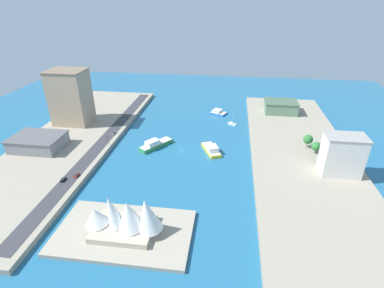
# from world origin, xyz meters

# --- Properties ---
(ground_plane) EXTENTS (440.00, 440.00, 0.00)m
(ground_plane) POSITION_xyz_m (0.00, 0.00, 0.00)
(ground_plane) COLOR #23668E
(quay_west) EXTENTS (70.00, 240.00, 3.25)m
(quay_west) POSITION_xyz_m (-86.52, 0.00, 1.62)
(quay_west) COLOR #9E937F
(quay_west) RESTS_ON ground_plane
(quay_east) EXTENTS (70.00, 240.00, 3.25)m
(quay_east) POSITION_xyz_m (86.52, 0.00, 1.62)
(quay_east) COLOR #9E937F
(quay_east) RESTS_ON ground_plane
(peninsula_point) EXTENTS (65.50, 38.58, 2.00)m
(peninsula_point) POSITION_xyz_m (12.86, 90.20, 1.00)
(peninsula_point) COLOR #A89E89
(peninsula_point) RESTS_ON ground_plane
(road_strip) EXTENTS (9.57, 228.00, 0.15)m
(road_strip) POSITION_xyz_m (59.89, 0.00, 3.32)
(road_strip) COLOR #38383D
(road_strip) RESTS_ON quay_east
(catamaran_blue) EXTENTS (17.01, 14.60, 4.01)m
(catamaran_blue) POSITION_xyz_m (-23.27, -75.87, 1.57)
(catamaran_blue) COLOR blue
(catamaran_blue) RESTS_ON ground_plane
(ferry_green_doubledeck) EXTENTS (22.73, 26.90, 6.39)m
(ferry_green_doubledeck) POSITION_xyz_m (19.65, -0.69, 2.30)
(ferry_green_doubledeck) COLOR #2D8C4C
(ferry_green_doubledeck) RESTS_ON ground_plane
(sailboat_small_white) EXTENTS (8.39, 5.60, 10.89)m
(sailboat_small_white) POSITION_xyz_m (-37.21, -51.01, 0.94)
(sailboat_small_white) COLOR white
(sailboat_small_white) RESTS_ON ground_plane
(ferry_yellow_fast) EXTENTS (16.44, 24.34, 5.90)m
(ferry_yellow_fast) POSITION_xyz_m (-22.81, 1.50, 2.12)
(ferry_yellow_fast) COLOR yellow
(ferry_yellow_fast) RESTS_ON ground_plane
(warehouse_low_gray) EXTENTS (35.69, 26.85, 9.56)m
(warehouse_low_gray) POSITION_xyz_m (101.56, 18.14, 8.06)
(warehouse_low_gray) COLOR gray
(warehouse_low_gray) RESTS_ON quay_east
(hotel_broad_white) EXTENTS (23.88, 15.62, 25.66)m
(hotel_broad_white) POSITION_xyz_m (-104.03, 24.35, 16.11)
(hotel_broad_white) COLOR silver
(hotel_broad_white) RESTS_ON quay_west
(apartment_midrise_tan) EXTENTS (30.17, 24.59, 45.48)m
(apartment_midrise_tan) POSITION_xyz_m (98.64, -30.47, 26.02)
(apartment_midrise_tan) COLOR tan
(apartment_midrise_tan) RESTS_ON quay_east
(terminal_long_green) EXTENTS (30.14, 22.81, 10.77)m
(terminal_long_green) POSITION_xyz_m (-81.25, -79.50, 8.66)
(terminal_long_green) COLOR slate
(terminal_long_green) RESTS_ON quay_west
(van_white) EXTENTS (2.07, 4.98, 1.53)m
(van_white) POSITION_xyz_m (63.31, -49.35, 4.17)
(van_white) COLOR black
(van_white) RESTS_ON road_strip
(sedan_silver) EXTENTS (1.86, 4.52, 1.53)m
(sedan_silver) POSITION_xyz_m (56.77, -11.77, 4.14)
(sedan_silver) COLOR black
(sedan_silver) RESTS_ON road_strip
(pickup_red) EXTENTS (1.98, 4.68, 1.63)m
(pickup_red) POSITION_xyz_m (57.04, 49.97, 4.19)
(pickup_red) COLOR black
(pickup_red) RESTS_ON road_strip
(suv_black) EXTENTS (2.17, 4.80, 1.57)m
(suv_black) POSITION_xyz_m (62.62, 55.63, 4.18)
(suv_black) COLOR black
(suv_black) RESTS_ON road_strip
(traffic_light_waterfront) EXTENTS (0.36, 0.36, 6.50)m
(traffic_light_waterfront) POSITION_xyz_m (53.64, 6.69, 7.59)
(traffic_light_waterfront) COLOR black
(traffic_light_waterfront) RESTS_ON quay_east
(opera_landmark) EXTENTS (39.02, 21.35, 20.25)m
(opera_landmark) POSITION_xyz_m (10.92, 90.20, 10.43)
(opera_landmark) COLOR #BCAD93
(opera_landmark) RESTS_ON peninsula_point
(park_tree_cluster) EXTENTS (10.60, 15.32, 9.98)m
(park_tree_cluster) POSITION_xyz_m (-93.51, -4.67, 9.30)
(park_tree_cluster) COLOR brown
(park_tree_cluster) RESTS_ON quay_west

